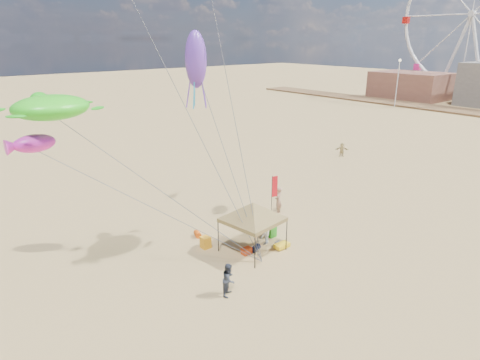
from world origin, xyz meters
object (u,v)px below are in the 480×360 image
(person_near_a, at_px, (278,200))
(person_near_c, at_px, (266,231))
(person_far_c, at_px, (342,150))
(canopy_tent, at_px, (253,205))
(beach_cart, at_px, (282,245))
(cooler_blue, at_px, (256,219))
(ferris_wheel, at_px, (471,22))
(lamp_north, at_px, (398,75))
(feather_flag, at_px, (274,189))
(person_near_b, at_px, (229,279))
(cooler_red, at_px, (247,251))
(chair_green, at_px, (271,231))
(chair_yellow, at_px, (206,242))

(person_near_a, height_order, person_near_c, person_near_a)
(person_near_a, bearing_deg, person_far_c, 169.50)
(canopy_tent, distance_m, beach_cart, 3.19)
(canopy_tent, bearing_deg, cooler_blue, 45.23)
(cooler_blue, bearing_deg, ferris_wheel, 14.38)
(lamp_north, xyz_separation_m, ferris_wheel, (17.00, -3.58, 9.09))
(canopy_tent, bearing_deg, feather_flag, 32.91)
(beach_cart, height_order, ferris_wheel, ferris_wheel)
(feather_flag, height_order, person_near_b, feather_flag)
(person_near_a, height_order, person_far_c, person_near_a)
(cooler_red, height_order, person_near_a, person_near_a)
(cooler_red, xyz_separation_m, ferris_wheel, (72.54, 20.67, 14.41))
(feather_flag, xyz_separation_m, person_far_c, (15.99, 6.47, -1.22))
(lamp_north, bearing_deg, person_near_c, -155.97)
(cooler_blue, xyz_separation_m, person_near_a, (2.14, 0.12, 0.77))
(chair_green, bearing_deg, feather_flag, 43.80)
(person_near_b, distance_m, person_far_c, 26.84)
(canopy_tent, relative_size, chair_green, 7.91)
(chair_green, bearing_deg, person_near_a, 38.86)
(beach_cart, distance_m, ferris_wheel, 75.12)
(cooler_red, bearing_deg, beach_cart, -22.02)
(chair_yellow, height_order, beach_cart, chair_yellow)
(feather_flag, height_order, ferris_wheel, ferris_wheel)
(canopy_tent, distance_m, chair_yellow, 3.72)
(beach_cart, xyz_separation_m, person_near_b, (-5.19, -1.64, 0.62))
(chair_yellow, relative_size, person_near_b, 0.43)
(beach_cart, relative_size, person_near_b, 0.55)
(canopy_tent, bearing_deg, person_near_b, -145.34)
(beach_cart, bearing_deg, feather_flag, 52.37)
(cooler_blue, height_order, lamp_north, lamp_north)
(canopy_tent, bearing_deg, beach_cart, -31.53)
(beach_cart, bearing_deg, ferris_wheel, 16.94)
(cooler_red, relative_size, chair_yellow, 0.77)
(chair_green, bearing_deg, ferris_wheel, 15.91)
(feather_flag, height_order, person_far_c, feather_flag)
(canopy_tent, xyz_separation_m, chair_green, (2.09, 0.64, -2.52))
(feather_flag, distance_m, lamp_north, 55.05)
(feather_flag, distance_m, ferris_wheel, 71.05)
(cooler_blue, relative_size, ferris_wheel, 0.02)
(feather_flag, distance_m, cooler_red, 5.99)
(person_near_a, bearing_deg, canopy_tent, -2.23)
(canopy_tent, relative_size, beach_cart, 6.15)
(chair_yellow, bearing_deg, canopy_tent, -46.58)
(chair_green, bearing_deg, cooler_red, -164.20)
(cooler_red, relative_size, chair_green, 0.77)
(person_far_c, bearing_deg, person_near_b, -106.53)
(canopy_tent, xyz_separation_m, lamp_north, (55.02, 24.15, 2.65))
(cooler_blue, relative_size, beach_cart, 0.60)
(cooler_blue, relative_size, person_near_c, 0.32)
(cooler_blue, distance_m, person_far_c, 18.74)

